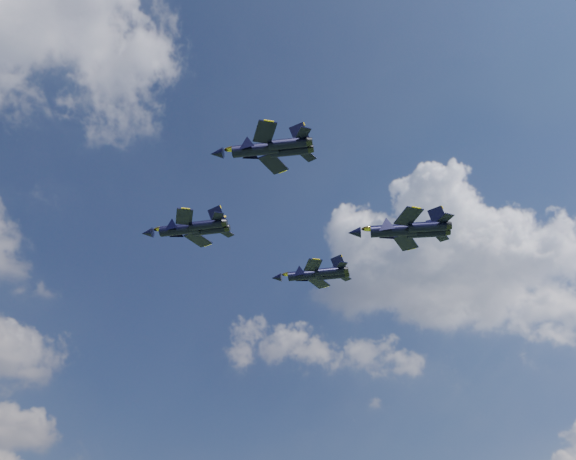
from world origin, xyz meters
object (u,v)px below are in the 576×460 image
(jet_right, at_px, (303,275))
(jet_lead, at_px, (177,229))
(jet_left, at_px, (252,150))
(jet_slot, at_px, (390,230))

(jet_right, bearing_deg, jet_lead, 138.23)
(jet_right, bearing_deg, jet_left, 179.89)
(jet_lead, xyz_separation_m, jet_left, (-1.68, -25.34, -1.36))
(jet_right, relative_size, jet_slot, 0.88)
(jet_lead, height_order, jet_right, jet_lead)
(jet_lead, relative_size, jet_left, 1.07)
(jet_right, xyz_separation_m, jet_slot, (-0.32, -23.03, -2.41))
(jet_lead, bearing_deg, jet_left, -137.73)
(jet_left, xyz_separation_m, jet_slot, (27.05, 3.33, -1.01))
(jet_left, bearing_deg, jet_slot, -39.42)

